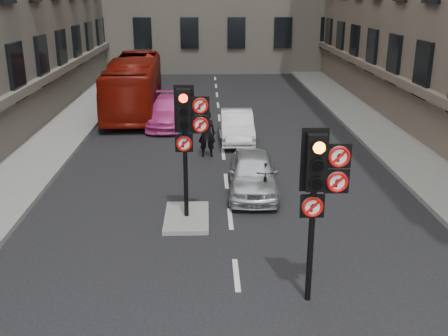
{
  "coord_description": "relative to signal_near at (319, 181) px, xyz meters",
  "views": [
    {
      "loc": [
        -0.62,
        -8.2,
        6.0
      ],
      "look_at": [
        -0.28,
        1.74,
        2.6
      ],
      "focal_mm": 42.0,
      "sensor_mm": 36.0,
      "label": 1
    }
  ],
  "objects": [
    {
      "name": "pavement_right",
      "position": [
        5.71,
        11.01,
        -2.5
      ],
      "size": [
        3.0,
        50.0,
        0.16
      ],
      "primitive_type": "cube",
      "color": "gray",
      "rests_on": "ground"
    },
    {
      "name": "info_sign",
      "position": [
        -2.7,
        4.74,
        -1.01
      ],
      "size": [
        0.38,
        0.16,
        2.25
      ],
      "rotation": [
        0.0,
        0.0,
        -0.28
      ],
      "color": "black",
      "rests_on": "centre_island"
    },
    {
      "name": "bus_red",
      "position": [
        -5.81,
        17.71,
        -1.22
      ],
      "size": [
        2.67,
        9.88,
        2.73
      ],
      "primitive_type": "imported",
      "rotation": [
        0.0,
        0.0,
        0.04
      ],
      "color": "maroon",
      "rests_on": "ground"
    },
    {
      "name": "motorcycle",
      "position": [
        -0.39,
        5.31,
        -2.04
      ],
      "size": [
        0.72,
        1.84,
        1.08
      ],
      "primitive_type": "imported",
      "rotation": [
        0.0,
        0.0,
        -0.12
      ],
      "color": "black",
      "rests_on": "ground"
    },
    {
      "name": "centre_island",
      "position": [
        -2.69,
        4.01,
        -2.52
      ],
      "size": [
        1.2,
        2.0,
        0.12
      ],
      "primitive_type": "cube",
      "color": "gray",
      "rests_on": "ground"
    },
    {
      "name": "motorcyclist",
      "position": [
        -2.12,
        9.74,
        -1.69
      ],
      "size": [
        0.65,
        0.43,
        1.79
      ],
      "primitive_type": "imported",
      "rotation": [
        0.0,
        0.0,
        3.14
      ],
      "color": "black",
      "rests_on": "ground"
    },
    {
      "name": "ground",
      "position": [
        -1.49,
        -0.99,
        -2.58
      ],
      "size": [
        120.0,
        120.0,
        0.0
      ],
      "primitive_type": "plane",
      "color": "black",
      "rests_on": "ground"
    },
    {
      "name": "car_pink",
      "position": [
        -3.87,
        14.63,
        -1.93
      ],
      "size": [
        1.9,
        4.5,
        1.3
      ],
      "primitive_type": "imported",
      "rotation": [
        0.0,
        0.0,
        -0.02
      ],
      "color": "#DF419F",
      "rests_on": "ground"
    },
    {
      "name": "car_white",
      "position": [
        -0.86,
        11.93,
        -1.96
      ],
      "size": [
        1.33,
        3.76,
        1.24
      ],
      "primitive_type": "imported",
      "rotation": [
        0.0,
        0.0,
        -0.01
      ],
      "color": "silver",
      "rests_on": "ground"
    },
    {
      "name": "pavement_left",
      "position": [
        -8.69,
        11.01,
        -2.5
      ],
      "size": [
        3.0,
        50.0,
        0.16
      ],
      "primitive_type": "cube",
      "color": "gray",
      "rests_on": "ground"
    },
    {
      "name": "signal_far",
      "position": [
        -2.6,
        4.0,
        0.12
      ],
      "size": [
        0.91,
        0.4,
        3.58
      ],
      "color": "black",
      "rests_on": "centre_island"
    },
    {
      "name": "signal_near",
      "position": [
        0.0,
        0.0,
        0.0
      ],
      "size": [
        0.91,
        0.4,
        3.58
      ],
      "color": "black",
      "rests_on": "ground"
    },
    {
      "name": "car_silver",
      "position": [
        -0.7,
        6.01,
        -1.95
      ],
      "size": [
        1.7,
        3.78,
        1.26
      ],
      "primitive_type": "imported",
      "rotation": [
        0.0,
        0.0,
        -0.06
      ],
      "color": "#B3B7BC",
      "rests_on": "ground"
    }
  ]
}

